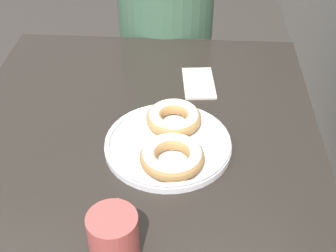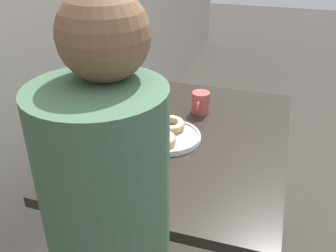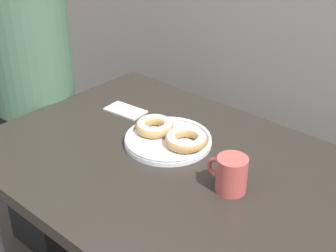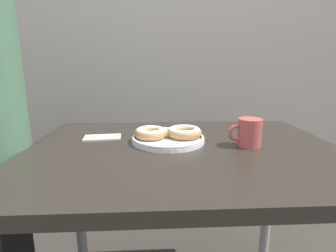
{
  "view_description": "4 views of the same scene",
  "coord_description": "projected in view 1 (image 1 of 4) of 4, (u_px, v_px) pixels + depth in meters",
  "views": [
    {
      "loc": [
        0.69,
        0.49,
        1.43
      ],
      "look_at": [
        -0.05,
        0.44,
        0.84
      ],
      "focal_mm": 50.0,
      "sensor_mm": 36.0,
      "label": 1
    },
    {
      "loc": [
        -1.31,
        0.04,
        1.56
      ],
      "look_at": [
        -0.05,
        0.44,
        0.84
      ],
      "focal_mm": 40.0,
      "sensor_mm": 36.0,
      "label": 2
    },
    {
      "loc": [
        0.76,
        -0.48,
        1.52
      ],
      "look_at": [
        -0.05,
        0.44,
        0.84
      ],
      "focal_mm": 50.0,
      "sensor_mm": 36.0,
      "label": 3
    },
    {
      "loc": [
        -0.1,
        -0.49,
        1.06
      ],
      "look_at": [
        -0.05,
        0.44,
        0.84
      ],
      "focal_mm": 28.0,
      "sensor_mm": 36.0,
      "label": 4
    }
  ],
  "objects": [
    {
      "name": "dining_table",
      "position": [
        135.0,
        193.0,
        1.01
      ],
      "size": [
        1.09,
        0.8,
        0.78
      ],
      "color": "#28231E",
      "rests_on": "ground_plane"
    },
    {
      "name": "person_figure",
      "position": [
        166.0,
        20.0,
        1.52
      ],
      "size": [
        0.36,
        0.3,
        1.45
      ],
      "color": "black",
      "rests_on": "ground_plane"
    },
    {
      "name": "coffee_mug",
      "position": [
        114.0,
        237.0,
        0.75
      ],
      "size": [
        0.12,
        0.08,
        0.1
      ],
      "color": "#B74C47",
      "rests_on": "dining_table"
    },
    {
      "name": "donut_plate",
      "position": [
        171.0,
        140.0,
        0.98
      ],
      "size": [
        0.28,
        0.27,
        0.05
      ],
      "color": "white",
      "rests_on": "dining_table"
    },
    {
      "name": "napkin",
      "position": [
        199.0,
        83.0,
        1.18
      ],
      "size": [
        0.15,
        0.09,
        0.01
      ],
      "color": "beige",
      "rests_on": "dining_table"
    }
  ]
}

